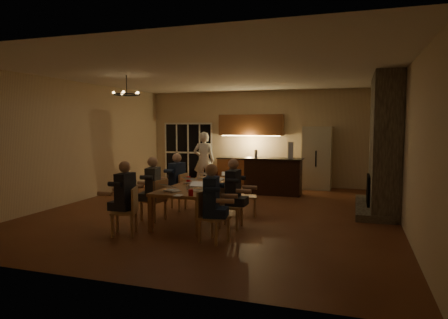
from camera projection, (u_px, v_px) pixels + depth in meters
floor at (218, 211)px, 9.50m from camera, size 9.00×9.00×0.00m
back_wall at (262, 138)px, 13.63m from camera, size 8.00×0.04×3.20m
left_wall at (76, 142)px, 10.61m from camera, size 0.04×9.00×3.20m
right_wall at (405, 147)px, 8.10m from camera, size 0.04×9.00×3.20m
ceiling at (218, 74)px, 9.22m from camera, size 8.00×9.00×0.04m
french_doors at (188, 153)px, 14.48m from camera, size 1.86×0.08×2.10m
fireplace at (384, 144)px, 9.34m from camera, size 0.58×2.50×3.20m
kitchenette at (251, 150)px, 13.46m from camera, size 2.24×0.68×2.40m
refrigerator at (317, 158)px, 12.74m from camera, size 0.90×0.68×2.00m
dining_table at (201, 202)px, 8.75m from camera, size 1.10×2.83×0.75m
bar_island at (273, 176)px, 11.77m from camera, size 1.72×0.69×1.08m
chair_left_near at (124, 211)px, 7.43m from camera, size 0.56×0.56×0.89m
chair_left_mid at (153, 200)px, 8.59m from camera, size 0.53×0.53×0.89m
chair_left_far at (175, 192)px, 9.59m from camera, size 0.44×0.44×0.89m
chair_right_near at (214, 217)px, 6.98m from camera, size 0.55×0.55×0.89m
chair_right_mid at (231, 206)px, 7.95m from camera, size 0.45×0.45×0.89m
chair_right_far at (247, 196)px, 9.04m from camera, size 0.54×0.54×0.89m
person_left_near at (125, 197)px, 7.54m from camera, size 0.61×0.61×1.38m
person_right_near at (212, 203)px, 6.98m from camera, size 0.69×0.69×1.38m
person_left_mid at (153, 189)px, 8.50m from camera, size 0.69×0.69×1.38m
person_right_mid at (233, 193)px, 8.01m from camera, size 0.61×0.61×1.38m
person_left_far at (177, 182)px, 9.56m from camera, size 0.69×0.69×1.38m
standing_person at (204, 160)px, 12.83m from camera, size 0.76×0.59×1.83m
chandelier at (127, 95)px, 9.21m from camera, size 0.61×0.61×0.03m
laptop_a at (172, 186)px, 7.84m from camera, size 0.41×0.40×0.23m
laptop_b at (196, 185)px, 7.88m from camera, size 0.34×0.30×0.23m
laptop_c at (192, 178)px, 8.88m from camera, size 0.36×0.33×0.23m
laptop_d at (212, 181)px, 8.54m from camera, size 0.41×0.40×0.23m
laptop_e at (209, 174)px, 9.78m from camera, size 0.34×0.30×0.23m
laptop_f at (228, 175)px, 9.55m from camera, size 0.38×0.36×0.23m
mug_front at (193, 185)px, 8.35m from camera, size 0.08×0.08×0.10m
mug_mid at (214, 179)px, 9.19m from camera, size 0.09×0.09×0.10m
mug_back at (199, 177)px, 9.65m from camera, size 0.08×0.08×0.10m
redcup_near at (191, 193)px, 7.35m from camera, size 0.09×0.09×0.12m
redcup_mid at (188, 179)px, 9.17m from camera, size 0.09×0.09×0.12m
redcup_far at (227, 174)px, 10.02m from camera, size 0.09×0.09×0.12m
can_silver at (188, 187)px, 7.99m from camera, size 0.07×0.07×0.12m
can_cola at (217, 174)px, 10.05m from camera, size 0.06×0.06×0.12m
plate_near at (207, 189)px, 8.08m from camera, size 0.22×0.22×0.02m
plate_left at (172, 190)px, 7.94m from camera, size 0.27×0.27×0.02m
plate_far at (231, 180)px, 9.33m from camera, size 0.26×0.26×0.02m
notepad at (178, 196)px, 7.35m from camera, size 0.14×0.19×0.01m
bar_bottle at (256, 154)px, 11.86m from camera, size 0.08×0.08×0.24m
bar_blender at (291, 150)px, 11.61m from camera, size 0.17×0.17×0.48m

